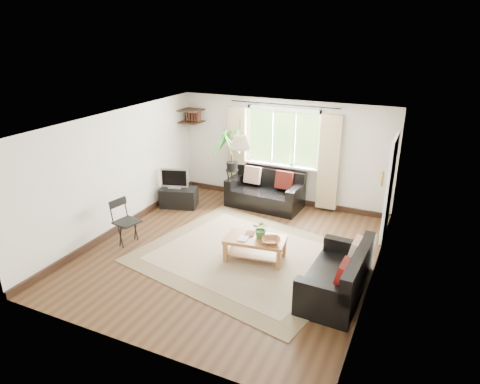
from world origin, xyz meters
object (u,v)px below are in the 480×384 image
at_px(sofa_back, 265,190).
at_px(sofa_right, 336,273).
at_px(coffee_table, 255,249).
at_px(tv_stand, 179,197).
at_px(palm_stand, 232,167).
at_px(folding_chair, 127,223).

distance_m(sofa_back, sofa_right, 3.60).
bearing_deg(sofa_back, coffee_table, -69.14).
xyz_separation_m(tv_stand, palm_stand, (0.99, 0.78, 0.64)).
bearing_deg(coffee_table, sofa_back, 107.74).
relative_size(sofa_back, folding_chair, 1.93).
bearing_deg(sofa_right, palm_stand, -129.20).
xyz_separation_m(coffee_table, folding_chair, (-2.43, -0.45, 0.22)).
bearing_deg(sofa_right, tv_stand, -113.32).
bearing_deg(sofa_back, palm_stand, -173.86).
bearing_deg(coffee_table, palm_stand, 124.14).
height_order(sofa_back, palm_stand, palm_stand).
relative_size(sofa_back, palm_stand, 0.98).
bearing_deg(folding_chair, palm_stand, -8.23).
xyz_separation_m(sofa_back, palm_stand, (-0.80, -0.04, 0.46)).
bearing_deg(sofa_right, folding_chair, -87.68).
bearing_deg(folding_chair, sofa_back, -21.65).
height_order(coffee_table, tv_stand, tv_stand).
bearing_deg(palm_stand, tv_stand, -141.79).
height_order(sofa_back, coffee_table, sofa_back).
height_order(sofa_right, coffee_table, sofa_right).
height_order(coffee_table, folding_chair, folding_chair).
height_order(coffee_table, palm_stand, palm_stand).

